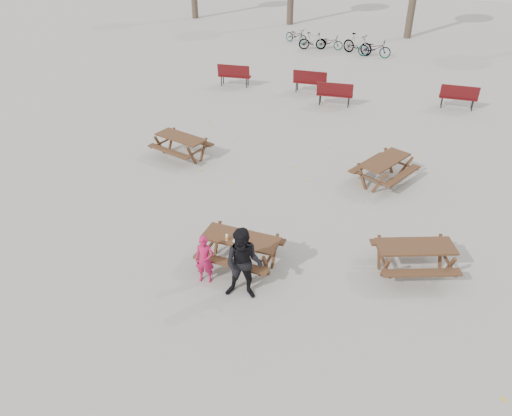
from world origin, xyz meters
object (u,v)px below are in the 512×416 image
(main_picnic_table, at_px, (241,244))
(soda_bottle, at_px, (227,238))
(food_tray, at_px, (237,241))
(child, at_px, (205,260))
(picnic_table_far, at_px, (384,171))
(picnic_table_east, at_px, (413,259))
(picnic_table_north, at_px, (181,147))
(adult, at_px, (244,264))

(main_picnic_table, xyz_separation_m, soda_bottle, (-0.25, -0.21, 0.26))
(main_picnic_table, height_order, soda_bottle, soda_bottle)
(food_tray, height_order, child, child)
(child, distance_m, picnic_table_far, 6.90)
(picnic_table_east, distance_m, picnic_table_north, 8.68)
(soda_bottle, bearing_deg, food_tray, 8.13)
(main_picnic_table, relative_size, child, 1.50)
(adult, bearing_deg, picnic_table_far, 60.82)
(child, bearing_deg, soda_bottle, 53.76)
(child, distance_m, adult, 1.07)
(food_tray, height_order, soda_bottle, soda_bottle)
(main_picnic_table, relative_size, picnic_table_far, 1.00)
(food_tray, xyz_separation_m, picnic_table_east, (3.87, 1.35, -0.41))
(main_picnic_table, xyz_separation_m, child, (-0.52, -0.86, 0.01))
(picnic_table_east, bearing_deg, child, -178.03)
(food_tray, height_order, adult, adult)
(main_picnic_table, height_order, child, child)
(food_tray, height_order, picnic_table_north, food_tray)
(picnic_table_east, height_order, picnic_table_far, picnic_table_far)
(main_picnic_table, distance_m, picnic_table_far, 5.90)
(child, relative_size, adult, 0.69)
(child, height_order, picnic_table_far, child)
(picnic_table_east, xyz_separation_m, picnic_table_north, (-7.96, 3.45, -0.00))
(main_picnic_table, distance_m, picnic_table_north, 6.19)
(child, bearing_deg, picnic_table_far, 50.01)
(soda_bottle, relative_size, picnic_table_north, 0.10)
(child, xyz_separation_m, picnic_table_far, (3.06, 6.18, -0.22))
(food_tray, distance_m, picnic_table_east, 4.12)
(adult, relative_size, picnic_table_north, 1.01)
(main_picnic_table, distance_m, picnic_table_east, 4.04)
(food_tray, bearing_deg, picnic_table_east, 19.29)
(soda_bottle, height_order, child, child)
(main_picnic_table, distance_m, food_tray, 0.27)
(food_tray, relative_size, picnic_table_far, 0.10)
(main_picnic_table, bearing_deg, child, -121.28)
(picnic_table_north, bearing_deg, child, -42.64)
(picnic_table_far, bearing_deg, adult, -174.74)
(food_tray, xyz_separation_m, adult, (0.51, -0.84, 0.08))
(picnic_table_north, bearing_deg, picnic_table_east, -9.19)
(picnic_table_east, bearing_deg, main_picnic_table, 174.02)
(main_picnic_table, bearing_deg, soda_bottle, -139.91)
(main_picnic_table, relative_size, picnic_table_east, 1.02)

